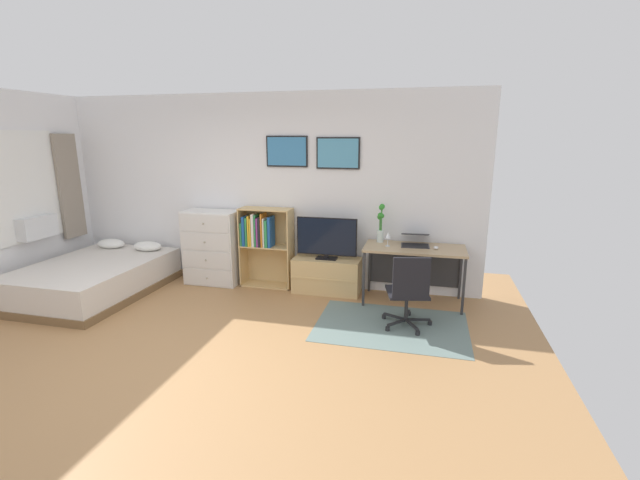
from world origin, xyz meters
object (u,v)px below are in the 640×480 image
object	(u,v)px
wine_glass	(388,236)
television	(327,239)
tv_stand	(327,275)
bamboo_vase	(381,223)
bed	(95,277)
dresser	(213,247)
laptop	(415,240)
bookshelf	(263,240)
desk	(414,256)
computer_mouse	(436,248)
office_chair	(409,290)

from	to	relation	value
wine_glass	television	bearing A→B (deg)	172.39
tv_stand	bamboo_vase	xyz separation A→B (m)	(0.71, 0.07, 0.76)
bed	television	size ratio (longest dim) A/B	2.46
dresser	laptop	world-z (taller)	dresser
tv_stand	bookshelf	bearing A→B (deg)	177.24
desk	laptop	world-z (taller)	laptop
computer_mouse	laptop	bearing A→B (deg)	151.17
bed	computer_mouse	size ratio (longest dim) A/B	19.59
dresser	bookshelf	xyz separation A→B (m)	(0.76, 0.06, 0.15)
bookshelf	bamboo_vase	size ratio (longest dim) A/B	2.20
bed	bamboo_vase	bearing A→B (deg)	13.25
bookshelf	computer_mouse	xyz separation A→B (m)	(2.37, -0.17, 0.07)
tv_stand	laptop	size ratio (longest dim) A/B	2.29
wine_glass	computer_mouse	bearing A→B (deg)	0.81
television	laptop	bearing A→B (deg)	2.04
desk	wine_glass	size ratio (longest dim) A/B	7.02
tv_stand	desk	xyz separation A→B (m)	(1.17, -0.03, 0.37)
office_chair	wine_glass	bearing A→B (deg)	98.89
bookshelf	television	world-z (taller)	bookshelf
bamboo_vase	wine_glass	world-z (taller)	bamboo_vase
television	computer_mouse	world-z (taller)	television
tv_stand	computer_mouse	distance (m)	1.52
bed	computer_mouse	xyz separation A→B (m)	(4.51, 0.69, 0.53)
television	desk	distance (m)	1.18
bed	tv_stand	size ratio (longest dim) A/B	2.22
dresser	bamboo_vase	distance (m)	2.46
tv_stand	laptop	distance (m)	1.29
television	laptop	xyz separation A→B (m)	(1.17, 0.04, 0.03)
bookshelf	laptop	world-z (taller)	bookshelf
tv_stand	television	xyz separation A→B (m)	(-0.00, -0.02, 0.53)
dresser	computer_mouse	bearing A→B (deg)	-2.00
television	bed	bearing A→B (deg)	-165.54
dresser	tv_stand	distance (m)	1.73
computer_mouse	wine_glass	world-z (taller)	wine_glass
laptop	computer_mouse	bearing A→B (deg)	-32.51
television	computer_mouse	xyz separation A→B (m)	(1.43, -0.10, -0.01)
office_chair	bamboo_vase	xyz separation A→B (m)	(-0.43, 1.00, 0.54)
bed	tv_stand	bearing A→B (deg)	14.96
bed	computer_mouse	bearing A→B (deg)	8.84
bookshelf	bamboo_vase	world-z (taller)	bamboo_vase
laptop	bamboo_vase	xyz separation A→B (m)	(-0.46, 0.05, 0.20)
dresser	laptop	bearing A→B (deg)	0.68
television	office_chair	world-z (taller)	television
office_chair	computer_mouse	xyz separation A→B (m)	(0.28, 0.80, 0.30)
bookshelf	wine_glass	size ratio (longest dim) A/B	6.29
bookshelf	television	distance (m)	0.95
desk	dresser	bearing A→B (deg)	179.76
television	desk	size ratio (longest dim) A/B	0.66
dresser	television	distance (m)	1.72
television	bamboo_vase	world-z (taller)	bamboo_vase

